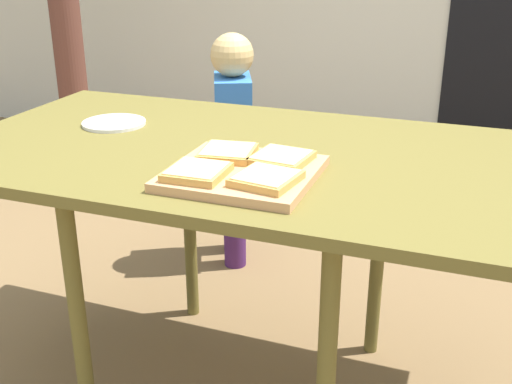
# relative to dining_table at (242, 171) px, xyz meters

# --- Properties ---
(dining_table) EXTENTS (1.56, 0.87, 0.77)m
(dining_table) POSITION_rel_dining_table_xyz_m (0.00, 0.00, 0.00)
(dining_table) COLOR brown
(dining_table) RESTS_ON ground
(cutting_board) EXTENTS (0.33, 0.32, 0.02)m
(cutting_board) POSITION_rel_dining_table_xyz_m (0.08, -0.19, 0.07)
(cutting_board) COLOR tan
(cutting_board) RESTS_ON dining_table
(pizza_slice_near_left) EXTENTS (0.13, 0.14, 0.02)m
(pizza_slice_near_left) POSITION_rel_dining_table_xyz_m (-0.00, -0.27, 0.09)
(pizza_slice_near_left) COLOR gold
(pizza_slice_near_left) RESTS_ON cutting_board
(pizza_slice_far_right) EXTENTS (0.14, 0.15, 0.02)m
(pizza_slice_far_right) POSITION_rel_dining_table_xyz_m (0.15, -0.12, 0.09)
(pizza_slice_far_right) COLOR gold
(pizza_slice_far_right) RESTS_ON cutting_board
(pizza_slice_near_right) EXTENTS (0.14, 0.15, 0.02)m
(pizza_slice_near_right) POSITION_rel_dining_table_xyz_m (0.16, -0.26, 0.09)
(pizza_slice_near_right) COLOR gold
(pizza_slice_near_right) RESTS_ON cutting_board
(pizza_slice_far_left) EXTENTS (0.14, 0.15, 0.02)m
(pizza_slice_far_left) POSITION_rel_dining_table_xyz_m (0.01, -0.12, 0.09)
(pizza_slice_far_left) COLOR gold
(pizza_slice_far_left) RESTS_ON cutting_board
(plate_white_left) EXTENTS (0.18, 0.18, 0.01)m
(plate_white_left) POSITION_rel_dining_table_xyz_m (-0.44, 0.08, 0.07)
(plate_white_left) COLOR silver
(plate_white_left) RESTS_ON dining_table
(child_left) EXTENTS (0.23, 0.28, 0.94)m
(child_left) POSITION_rel_dining_table_xyz_m (-0.35, 0.78, -0.17)
(child_left) COLOR #451F57
(child_left) RESTS_ON ground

